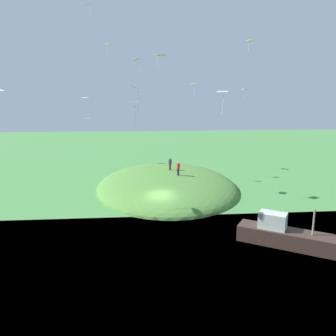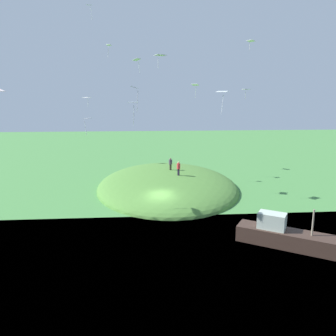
{
  "view_description": "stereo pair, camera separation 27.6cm",
  "coord_description": "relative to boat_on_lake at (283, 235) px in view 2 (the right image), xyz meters",
  "views": [
    {
      "loc": [
        -33.68,
        1.95,
        11.84
      ],
      "look_at": [
        1.86,
        -0.96,
        4.05
      ],
      "focal_mm": 35.53,
      "sensor_mm": 36.0,
      "label": 1
    },
    {
      "loc": [
        -33.7,
        1.67,
        11.84
      ],
      "look_at": [
        1.86,
        -0.96,
        4.05
      ],
      "focal_mm": 35.53,
      "sensor_mm": 36.0,
      "label": 2
    }
  ],
  "objects": [
    {
      "name": "kite_2",
      "position": [
        24.44,
        17.99,
        22.64
      ],
      "size": [
        0.61,
        0.77,
        1.83
      ],
      "color": "white"
    },
    {
      "name": "ground_plane",
      "position": [
        9.59,
        9.39,
        -0.86
      ],
      "size": [
        160.0,
        160.0,
        0.0
      ],
      "primitive_type": "plane",
      "color": "#437E3E"
    },
    {
      "name": "kite_11",
      "position": [
        23.36,
        -3.93,
        18.31
      ],
      "size": [
        1.28,
        1.17,
        1.32
      ],
      "color": "silver"
    },
    {
      "name": "kite_8",
      "position": [
        16.01,
        -1.35,
        11.68
      ],
      "size": [
        0.97,
        1.16,
        1.19
      ],
      "color": "white"
    },
    {
      "name": "kite_5",
      "position": [
        13.55,
        9.12,
        15.22
      ],
      "size": [
        1.3,
        1.44,
        1.37
      ],
      "color": "silver"
    },
    {
      "name": "kite_12",
      "position": [
        26.28,
        19.28,
        10.66
      ],
      "size": [
        1.37,
        1.39,
        1.44
      ],
      "color": "silver"
    },
    {
      "name": "kite_7",
      "position": [
        1.39,
        11.83,
        10.34
      ],
      "size": [
        0.63,
        0.84,
        1.77
      ],
      "color": "white"
    },
    {
      "name": "grass_hill",
      "position": [
        18.3,
        8.03,
        -0.86
      ],
      "size": [
        24.69,
        18.26,
        4.22
      ],
      "primitive_type": "ellipsoid",
      "color": "#497B34",
      "rests_on": "ground_plane"
    },
    {
      "name": "kite_4",
      "position": [
        21.81,
        15.4,
        17.24
      ],
      "size": [
        0.71,
        0.78,
        1.71
      ],
      "color": "silver"
    },
    {
      "name": "boat_on_lake",
      "position": [
        0.0,
        0.0,
        0.0
      ],
      "size": [
        5.63,
        7.43,
        3.39
      ],
      "rotation": [
        0.0,
        0.0,
        1.01
      ],
      "color": "#392820",
      "rests_on": "lake_water"
    },
    {
      "name": "kite_10",
      "position": [
        3.62,
        4.52,
        11.2
      ],
      "size": [
        1.1,
        1.18,
        1.92
      ],
      "color": "white"
    },
    {
      "name": "person_with_child",
      "position": [
        19.11,
        7.53,
        2.25
      ],
      "size": [
        0.62,
        0.62,
        1.63
      ],
      "rotation": [
        0.0,
        0.0,
        5.15
      ],
      "color": "#393727",
      "rests_on": "grass_hill"
    },
    {
      "name": "kite_6",
      "position": [
        28.85,
        2.87,
        12.53
      ],
      "size": [
        1.29,
        1.34,
        2.18
      ],
      "color": "silver"
    },
    {
      "name": "kite_1",
      "position": [
        6.2,
        11.76,
        11.55
      ],
      "size": [
        0.96,
        0.65,
        2.27
      ],
      "color": "white"
    },
    {
      "name": "person_on_hilltop",
      "position": [
        16.11,
        6.77,
        2.3
      ],
      "size": [
        0.61,
        0.61,
        1.76
      ],
      "rotation": [
        0.0,
        0.0,
        3.97
      ],
      "color": "black",
      "rests_on": "grass_hill"
    },
    {
      "name": "kite_13",
      "position": [
        7.65,
        16.28,
        8.8
      ],
      "size": [
        0.97,
        0.82,
        1.63
      ],
      "color": "white"
    },
    {
      "name": "kite_0",
      "position": [
        15.68,
        11.69,
        14.93
      ],
      "size": [
        1.19,
        1.05,
        1.64
      ],
      "color": "white"
    }
  ]
}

